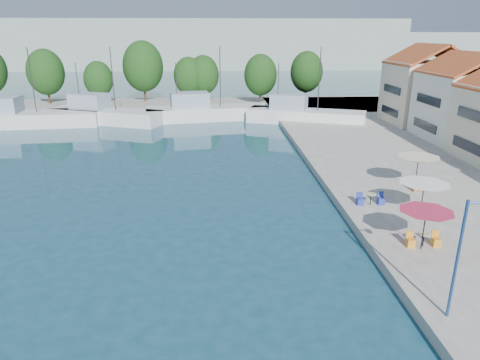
{
  "coord_description": "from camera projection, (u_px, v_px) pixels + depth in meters",
  "views": [
    {
      "loc": [
        -2.07,
        -1.93,
        11.33
      ],
      "look_at": [
        -0.62,
        26.0,
        1.76
      ],
      "focal_mm": 32.0,
      "sensor_mm": 36.0,
      "label": 1
    }
  ],
  "objects": [
    {
      "name": "cafe_table_02",
      "position": [
        370.0,
        201.0,
        28.29
      ],
      "size": [
        1.82,
        0.7,
        0.76
      ],
      "color": "black",
      "rests_on": "quay_right"
    },
    {
      "name": "tree_03",
      "position": [
        98.0,
        79.0,
        68.39
      ],
      "size": [
        4.56,
        4.56,
        6.75
      ],
      "color": "#3F2B19",
      "rests_on": "quay_far"
    },
    {
      "name": "umbrella_cream",
      "position": [
        418.0,
        160.0,
        30.31
      ],
      "size": [
        2.96,
        2.96,
        2.52
      ],
      "color": "black",
      "rests_on": "quay_right"
    },
    {
      "name": "trawler_02",
      "position": [
        103.0,
        115.0,
        57.43
      ],
      "size": [
        16.18,
        9.49,
        10.2
      ],
      "rotation": [
        0.0,
        0.0,
        -0.37
      ],
      "color": "silver",
      "rests_on": "ground"
    },
    {
      "name": "umbrella_white",
      "position": [
        424.0,
        187.0,
        25.97
      ],
      "size": [
        3.07,
        3.07,
        2.17
      ],
      "color": "black",
      "rests_on": "quay_right"
    },
    {
      "name": "quay_far",
      "position": [
        181.0,
        107.0,
        68.41
      ],
      "size": [
        90.0,
        16.0,
        0.6
      ],
      "primitive_type": "cube",
      "color": "gray",
      "rests_on": "ground"
    },
    {
      "name": "hill_west",
      "position": [
        139.0,
        44.0,
        152.71
      ],
      "size": [
        180.0,
        40.0,
        16.0
      ],
      "primitive_type": "cube",
      "color": "gray",
      "rests_on": "ground"
    },
    {
      "name": "trawler_01",
      "position": [
        17.0,
        118.0,
        55.17
      ],
      "size": [
        19.85,
        6.87,
        10.2
      ],
      "rotation": [
        0.0,
        0.0,
        0.09
      ],
      "color": "silver",
      "rests_on": "ground"
    },
    {
      "name": "tree_07",
      "position": [
        260.0,
        75.0,
        68.66
      ],
      "size": [
        5.27,
        5.27,
        7.8
      ],
      "color": "#3F2B19",
      "rests_on": "quay_far"
    },
    {
      "name": "building_05",
      "position": [
        466.0,
        95.0,
        44.76
      ],
      "size": [
        8.4,
        8.8,
        9.7
      ],
      "color": "white",
      "rests_on": "quay_right"
    },
    {
      "name": "street_lamp",
      "position": [
        470.0,
        238.0,
        16.02
      ],
      "size": [
        1.03,
        0.38,
        5.03
      ],
      "rotation": [
        0.0,
        0.0,
        -0.18
      ],
      "color": "navy",
      "rests_on": "quay_right"
    },
    {
      "name": "trawler_03",
      "position": [
        205.0,
        112.0,
        59.44
      ],
      "size": [
        17.64,
        7.47,
        10.2
      ],
      "rotation": [
        0.0,
        0.0,
        0.18
      ],
      "color": "silver",
      "rests_on": "ground"
    },
    {
      "name": "trawler_04",
      "position": [
        303.0,
        115.0,
        56.99
      ],
      "size": [
        15.8,
        9.19,
        10.2
      ],
      "rotation": [
        0.0,
        0.0,
        -0.36
      ],
      "color": "silver",
      "rests_on": "ground"
    },
    {
      "name": "umbrella_pink",
      "position": [
        426.0,
        215.0,
        21.93
      ],
      "size": [
        2.79,
        2.79,
        2.16
      ],
      "color": "black",
      "rests_on": "quay_right"
    },
    {
      "name": "building_06",
      "position": [
        427.0,
        84.0,
        53.18
      ],
      "size": [
        9.0,
        8.8,
        10.2
      ],
      "color": "beige",
      "rests_on": "quay_right"
    },
    {
      "name": "hill_east",
      "position": [
        319.0,
        48.0,
        175.7
      ],
      "size": [
        140.0,
        40.0,
        12.0
      ],
      "primitive_type": "cube",
      "color": "gray",
      "rests_on": "ground"
    },
    {
      "name": "cafe_table_01",
      "position": [
        423.0,
        241.0,
        22.72
      ],
      "size": [
        1.82,
        0.7,
        0.76
      ],
      "color": "black",
      "rests_on": "quay_right"
    },
    {
      "name": "tree_08",
      "position": [
        307.0,
        72.0,
        72.37
      ],
      "size": [
        5.48,
        5.48,
        8.1
      ],
      "color": "#3F2B19",
      "rests_on": "quay_far"
    },
    {
      "name": "cafe_table_03",
      "position": [
        425.0,
        187.0,
        30.76
      ],
      "size": [
        1.82,
        0.7,
        0.76
      ],
      "color": "black",
      "rests_on": "quay_right"
    },
    {
      "name": "tree_05",
      "position": [
        189.0,
        76.0,
        70.18
      ],
      "size": [
        4.92,
        4.92,
        7.28
      ],
      "color": "#3F2B19",
      "rests_on": "quay_far"
    },
    {
      "name": "tree_06",
      "position": [
        203.0,
        75.0,
        70.47
      ],
      "size": [
        5.08,
        5.08,
        7.53
      ],
      "color": "#3F2B19",
      "rests_on": "quay_far"
    },
    {
      "name": "tree_02",
      "position": [
        46.0,
        72.0,
        68.36
      ],
      "size": [
        5.81,
        5.81,
        8.61
      ],
      "color": "#3F2B19",
      "rests_on": "quay_far"
    },
    {
      "name": "tree_04",
      "position": [
        143.0,
        66.0,
        70.69
      ],
      "size": [
        6.63,
        6.63,
        9.81
      ],
      "color": "#3F2B19",
      "rests_on": "quay_far"
    }
  ]
}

